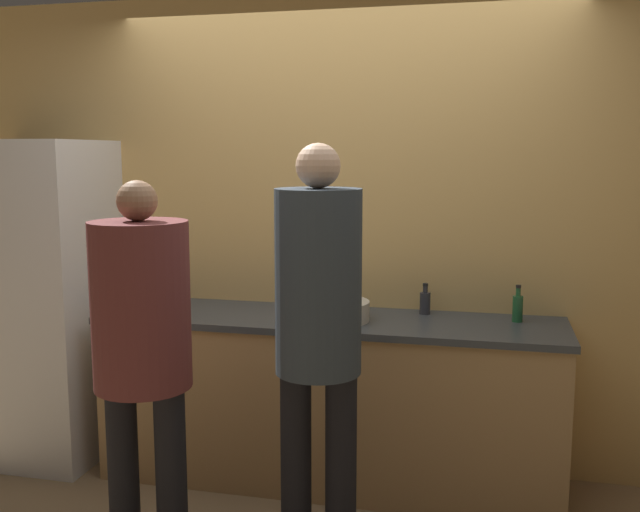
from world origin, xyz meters
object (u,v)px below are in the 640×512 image
person_left (142,335)px  utensil_crock (145,292)px  refrigerator (42,301)px  bottle_dark (425,302)px  cup_white (157,307)px  fruit_bowl (334,310)px  person_center (318,321)px  bottle_green (518,307)px

person_left → utensil_crock: bearing=116.6°
refrigerator → bottle_dark: bearing=5.9°
refrigerator → cup_white: refrigerator is taller
fruit_bowl → utensil_crock: (-1.14, 0.17, 0.01)m
person_left → person_center: (0.71, 0.14, 0.06)m
bottle_dark → cup_white: size_ratio=1.89×
refrigerator → utensil_crock: size_ratio=6.85×
person_left → fruit_bowl: person_left is taller
bottle_green → utensil_crock: bearing=-179.5°
person_center → bottle_green: size_ratio=9.42×
cup_white → person_center: bearing=-31.9°
fruit_bowl → bottle_dark: bearing=30.1°
person_center → fruit_bowl: person_center is taller
person_center → utensil_crock: (-1.24, 0.91, -0.11)m
refrigerator → utensil_crock: (0.57, 0.14, 0.05)m
bottle_dark → person_left: bearing=-132.7°
person_left → cup_white: person_left is taller
person_left → bottle_dark: size_ratio=9.90×
fruit_bowl → bottle_green: bearing=11.6°
refrigerator → cup_white: size_ratio=20.70×
bottle_green → refrigerator: bearing=-176.7°
person_center → fruit_bowl: size_ratio=4.84×
refrigerator → person_left: refrigerator is taller
person_left → cup_white: size_ratio=18.68×
person_center → utensil_crock: person_center is taller
person_left → person_center: size_ratio=0.92×
bottle_dark → bottle_green: bearing=-8.2°
fruit_bowl → bottle_green: 0.93m
person_center → cup_white: (-1.03, 0.64, -0.13)m
fruit_bowl → utensil_crock: utensil_crock is taller
person_left → person_center: person_center is taller
refrigerator → bottle_green: 2.63m
person_center → cup_white: 1.22m
person_center → cup_white: size_ratio=20.35×
person_left → utensil_crock: 1.18m
person_left → bottle_dark: person_left is taller
person_left → fruit_bowl: size_ratio=4.44×
bottle_green → bottle_dark: 0.48m
refrigerator → fruit_bowl: bearing=-1.2°
bottle_green → person_center: bearing=-131.3°
bottle_green → bottle_dark: size_ratio=1.15×
refrigerator → person_left: size_ratio=1.11×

